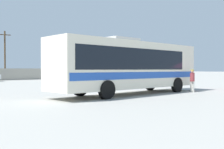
{
  "coord_description": "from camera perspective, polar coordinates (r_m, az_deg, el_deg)",
  "views": [
    {
      "loc": [
        -11.39,
        -13.87,
        1.66
      ],
      "look_at": [
        0.03,
        -0.09,
        1.3
      ],
      "focal_mm": 44.37,
      "sensor_mm": 36.0,
      "label": 1
    }
  ],
  "objects": [
    {
      "name": "ground_plane",
      "position": [
        26.5,
        -14.13,
        -2.47
      ],
      "size": [
        300.0,
        300.0,
        0.0
      ],
      "primitive_type": "plane",
      "color": "#A3A099"
    },
    {
      "name": "coach_bus_cream_blue",
      "position": [
        18.14,
        3.48,
        2.02
      ],
      "size": [
        11.77,
        3.27,
        3.63
      ],
      "color": "silver",
      "rests_on": "ground_plane"
    },
    {
      "name": "attendant_by_bus_door",
      "position": [
        20.6,
        16.21,
        -0.96
      ],
      "size": [
        0.43,
        0.43,
        1.61
      ],
      "color": "silver",
      "rests_on": "ground_plane"
    },
    {
      "name": "utility_pole_near",
      "position": [
        46.39,
        -21.2,
        3.93
      ],
      "size": [
        1.8,
        0.4,
        7.59
      ],
      "color": "#4C3823",
      "rests_on": "ground_plane"
    }
  ]
}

